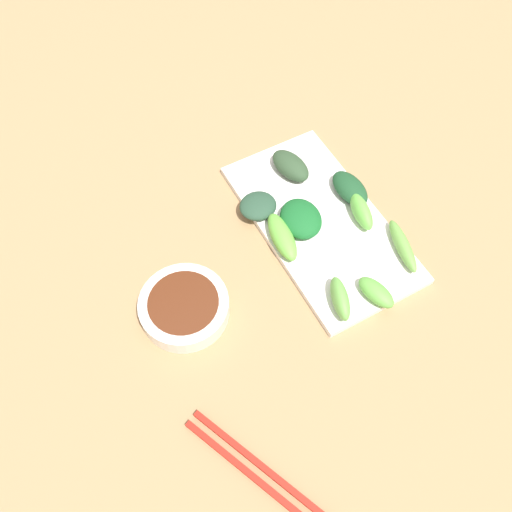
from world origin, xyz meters
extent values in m
cube|color=#9B7A50|center=(0.00, 0.00, 0.01)|extent=(2.10, 2.10, 0.02)
cylinder|color=silver|center=(-0.16, -0.04, 0.04)|extent=(0.13, 0.13, 0.03)
cylinder|color=#522612|center=(-0.16, -0.04, 0.04)|extent=(0.10, 0.10, 0.02)
cube|color=white|center=(0.10, 0.00, 0.03)|extent=(0.18, 0.34, 0.01)
ellipsoid|color=#62B743|center=(0.15, -0.02, 0.05)|extent=(0.04, 0.07, 0.03)
ellipsoid|color=#67A144|center=(0.17, -0.10, 0.04)|extent=(0.04, 0.10, 0.02)
ellipsoid|color=#175D26|center=(0.06, 0.01, 0.05)|extent=(0.07, 0.09, 0.03)
ellipsoid|color=#1B4726|center=(0.16, 0.02, 0.05)|extent=(0.05, 0.08, 0.03)
ellipsoid|color=#5DA440|center=(0.09, -0.15, 0.04)|extent=(0.04, 0.07, 0.02)
ellipsoid|color=#264631|center=(0.02, 0.07, 0.04)|extent=(0.06, 0.06, 0.02)
ellipsoid|color=#64B53F|center=(0.02, -0.01, 0.05)|extent=(0.04, 0.09, 0.03)
ellipsoid|color=#2D462B|center=(0.10, 0.11, 0.05)|extent=(0.06, 0.08, 0.03)
ellipsoid|color=#63A445|center=(0.04, -0.13, 0.05)|extent=(0.04, 0.07, 0.03)
cube|color=red|center=(-0.17, -0.29, 0.02)|extent=(0.10, 0.21, 0.01)
cube|color=red|center=(-0.16, -0.28, 0.02)|extent=(0.10, 0.21, 0.01)
camera|label=1|loc=(-0.22, -0.38, 0.73)|focal=37.69mm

